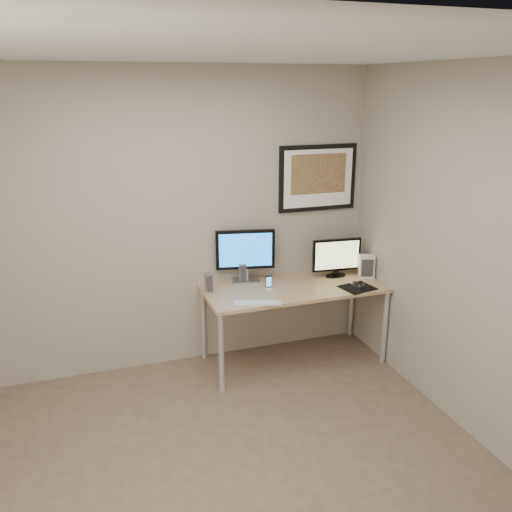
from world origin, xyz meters
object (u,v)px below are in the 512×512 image
at_px(phone_dock, 269,282).
at_px(desk, 294,293).
at_px(monitor_large, 245,253).
at_px(speaker_left, 208,283).
at_px(fan_unit, 366,266).
at_px(keyboard, 258,303).
at_px(framed_art, 318,178).
at_px(monitor_tv, 337,257).
at_px(speaker_right, 243,273).

bearing_deg(phone_dock, desk, -1.39).
bearing_deg(phone_dock, monitor_large, 118.66).
distance_m(speaker_left, fan_unit, 1.48).
bearing_deg(speaker_left, keyboard, -63.50).
height_order(phone_dock, keyboard, phone_dock).
xyz_separation_m(framed_art, monitor_tv, (0.11, -0.22, -0.70)).
bearing_deg(fan_unit, desk, -159.11).
relative_size(framed_art, speaker_right, 4.19).
height_order(speaker_left, speaker_right, speaker_right).
xyz_separation_m(framed_art, speaker_right, (-0.75, -0.09, -0.80)).
xyz_separation_m(phone_dock, fan_unit, (0.96, -0.00, 0.04)).
xyz_separation_m(monitor_large, monitor_tv, (0.83, -0.14, -0.07)).
relative_size(monitor_large, monitor_tv, 1.14).
distance_m(desk, framed_art, 1.07).
distance_m(speaker_right, keyboard, 0.53).
xyz_separation_m(monitor_large, keyboard, (-0.06, -0.54, -0.26)).
xyz_separation_m(framed_art, monitor_large, (-0.72, -0.08, -0.62)).
bearing_deg(speaker_right, keyboard, -89.92).
bearing_deg(framed_art, fan_unit, -41.21).
bearing_deg(phone_dock, monitor_tv, 8.64).
relative_size(monitor_tv, phone_dock, 3.71).
height_order(monitor_large, keyboard, monitor_large).
bearing_deg(monitor_tv, monitor_large, 175.55).
xyz_separation_m(speaker_left, fan_unit, (1.48, -0.10, 0.02)).
relative_size(monitor_large, speaker_left, 3.05).
xyz_separation_m(framed_art, keyboard, (-0.78, -0.61, -0.88)).
height_order(monitor_tv, phone_dock, monitor_tv).
height_order(monitor_tv, speaker_right, monitor_tv).
height_order(monitor_large, monitor_tv, monitor_large).
bearing_deg(speaker_left, monitor_large, 7.98).
bearing_deg(desk, keyboard, -147.11).
distance_m(monitor_large, speaker_left, 0.45).
distance_m(framed_art, phone_dock, 1.07).
xyz_separation_m(speaker_right, phone_dock, (0.16, -0.24, -0.03)).
bearing_deg(desk, framed_art, 43.46).
height_order(monitor_tv, keyboard, monitor_tv).
bearing_deg(keyboard, speaker_left, 148.32).
distance_m(keyboard, fan_unit, 1.20).
xyz_separation_m(speaker_left, speaker_right, (0.35, 0.14, 0.00)).
height_order(framed_art, speaker_left, framed_art).
distance_m(desk, monitor_large, 0.56).
bearing_deg(framed_art, speaker_left, -168.35).
relative_size(desk, phone_dock, 12.87).
height_order(speaker_left, fan_unit, fan_unit).
height_order(framed_art, phone_dock, framed_art).
relative_size(desk, framed_art, 2.13).
bearing_deg(phone_dock, speaker_left, 169.82).
bearing_deg(speaker_left, speaker_right, 8.44).
relative_size(framed_art, speaker_left, 4.36).
bearing_deg(desk, monitor_tv, 13.26).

